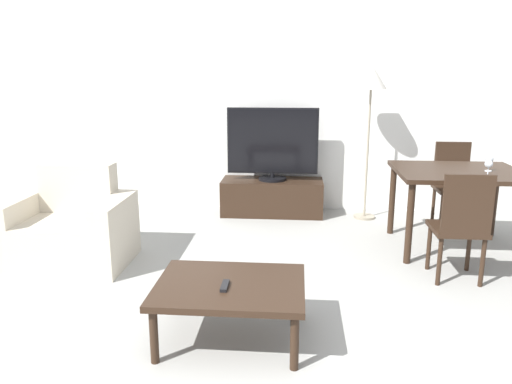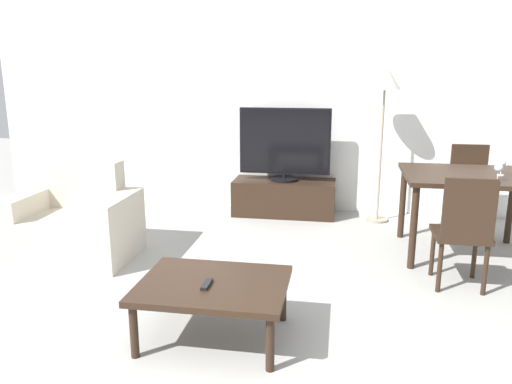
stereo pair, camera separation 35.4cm
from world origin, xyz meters
TOP-DOWN VIEW (x-y plane):
  - wall_back at (0.00, 3.77)m, footprint 7.18×0.06m
  - armchair at (-1.60, 1.80)m, footprint 1.02×0.74m
  - tv_stand at (0.07, 3.47)m, footprint 1.17×0.47m
  - tv at (0.07, 3.46)m, footprint 1.03×0.32m
  - coffee_table at (-0.04, 0.63)m, footprint 0.91×0.71m
  - dining_table at (1.83, 2.44)m, footprint 1.13×0.95m
  - dining_chair_near at (1.63, 1.65)m, footprint 0.40×0.40m
  - dining_chair_far at (2.03, 3.22)m, footprint 0.40×0.40m
  - floor_lamp at (1.13, 3.39)m, footprint 0.33×0.33m
  - remote_primary at (-0.07, 0.58)m, footprint 0.04×0.15m
  - wine_glass_left at (1.97, 2.15)m, footprint 0.07×0.07m
  - wine_glass_center at (2.07, 2.40)m, footprint 0.07×0.07m

SIDE VIEW (x-z plane):
  - tv_stand at x=0.07m, z-range 0.00..0.41m
  - armchair at x=-1.60m, z-range -0.12..0.71m
  - coffee_table at x=-0.04m, z-range 0.15..0.52m
  - remote_primary at x=-0.07m, z-range 0.37..0.39m
  - dining_chair_near at x=1.63m, z-range 0.04..0.94m
  - dining_chair_far at x=2.03m, z-range 0.04..0.94m
  - dining_table at x=1.83m, z-range 0.28..1.04m
  - tv at x=0.07m, z-range 0.41..1.24m
  - wine_glass_left at x=1.97m, z-range 0.78..0.93m
  - wine_glass_center at x=2.07m, z-range 0.78..0.93m
  - wall_back at x=0.00m, z-range 0.00..2.70m
  - floor_lamp at x=1.13m, z-range 0.63..2.34m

